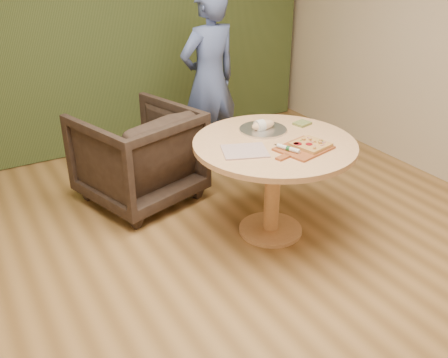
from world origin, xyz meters
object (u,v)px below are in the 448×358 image
flatbread_pizza (311,144)px  person_standing (209,81)px  serving_tray (263,130)px  pizza_paddle (303,149)px  cutlery_roll (288,148)px  pedestal_table (274,160)px  bread_roll (262,125)px  armchair (138,151)px

flatbread_pizza → person_standing: size_ratio=0.16×
serving_tray → pizza_paddle: bearing=-86.1°
cutlery_roll → serving_tray: 0.43m
pedestal_table → bread_roll: size_ratio=6.05×
serving_tray → cutlery_roll: bearing=-101.2°
pizza_paddle → serving_tray: bearing=80.8°
serving_tray → person_standing: size_ratio=0.21×
flatbread_pizza → armchair: armchair is taller
pizza_paddle → bread_roll: (-0.04, 0.44, 0.04)m
bread_roll → serving_tray: bearing=-0.0°
pedestal_table → armchair: (-0.67, 1.00, -0.17)m
armchair → serving_tray: bearing=115.7°
pizza_paddle → armchair: armchair is taller
pizza_paddle → cutlery_roll: 0.12m
cutlery_roll → bread_roll: 0.43m
flatbread_pizza → pedestal_table: bearing=124.0°
cutlery_roll → armchair: (-0.63, 1.21, -0.34)m
cutlery_roll → serving_tray: cutlery_roll is taller
cutlery_roll → pedestal_table: bearing=59.1°
pedestal_table → pizza_paddle: bearing=-69.2°
flatbread_pizza → cutlery_roll: size_ratio=1.37×
pizza_paddle → serving_tray: 0.44m
pedestal_table → person_standing: size_ratio=0.69×
pedestal_table → person_standing: person_standing is taller
pedestal_table → flatbread_pizza: bearing=-56.0°
bread_roll → pedestal_table: bearing=-100.8°
pedestal_table → bread_roll: bread_roll is taller
armchair → person_standing: person_standing is taller
pedestal_table → flatbread_pizza: 0.31m
flatbread_pizza → person_standing: person_standing is taller
person_standing → flatbread_pizza: bearing=79.5°
cutlery_roll → person_standing: bearing=59.7°
serving_tray → bread_roll: (-0.01, 0.00, 0.04)m
flatbread_pizza → person_standing: (0.05, 1.55, 0.06)m
flatbread_pizza → armchair: bearing=123.6°
flatbread_pizza → bread_roll: bread_roll is taller
person_standing → bread_roll: bearing=73.4°
cutlery_roll → bread_roll: size_ratio=1.00×
cutlery_roll → person_standing: (0.23, 1.53, 0.06)m
pedestal_table → serving_tray: (0.05, 0.22, 0.15)m
pizza_paddle → cutlery_roll: bearing=160.0°
flatbread_pizza → serving_tray: bearing=102.1°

